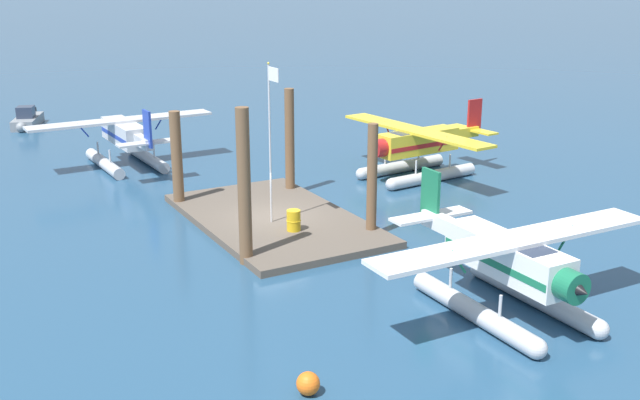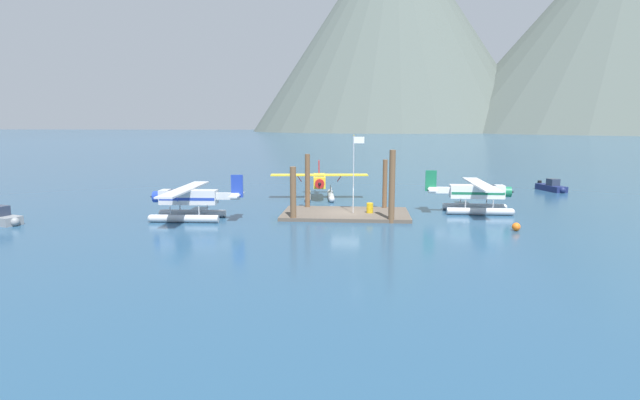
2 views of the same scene
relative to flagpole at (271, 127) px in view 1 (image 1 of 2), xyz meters
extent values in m
plane|color=navy|center=(-0.78, 0.45, -4.49)|extent=(1200.00, 1200.00, 0.00)
cube|color=brown|center=(-0.78, 0.45, -4.34)|extent=(11.10, 6.42, 0.30)
cylinder|color=brown|center=(-5.06, -2.46, -2.21)|extent=(0.51, 0.51, 4.56)
cylinder|color=brown|center=(3.06, -2.58, -1.50)|extent=(0.50, 0.50, 5.98)
cylinder|color=brown|center=(-4.46, 3.11, -1.86)|extent=(0.47, 0.47, 5.27)
cylinder|color=brown|center=(2.75, 3.25, -2.10)|extent=(0.42, 0.42, 4.78)
cylinder|color=silver|center=(-0.11, 0.00, -0.83)|extent=(0.08, 0.08, 6.73)
cube|color=white|center=(0.34, 0.00, 2.19)|extent=(0.90, 0.03, 0.56)
sphere|color=gold|center=(-0.11, 0.00, 2.59)|extent=(0.10, 0.10, 0.10)
cylinder|color=gold|center=(1.35, 0.32, -3.75)|extent=(0.58, 0.58, 0.88)
torus|color=gold|center=(1.35, 0.32, -3.75)|extent=(0.62, 0.62, 0.04)
sphere|color=orange|center=(12.36, -4.90, -4.18)|extent=(0.63, 0.63, 0.63)
cylinder|color=#B7BABF|center=(-13.90, -3.79, -4.17)|extent=(5.62, 0.85, 0.64)
sphere|color=#B7BABF|center=(-16.70, -3.90, -4.17)|extent=(0.64, 0.64, 0.64)
cylinder|color=#B7BABF|center=(-13.99, -1.30, -4.17)|extent=(5.62, 0.85, 0.64)
sphere|color=#B7BABF|center=(-16.79, -1.40, -4.17)|extent=(0.64, 0.64, 0.64)
cylinder|color=#B7BABF|center=(-15.10, -3.84, -3.50)|extent=(0.10, 0.10, 0.70)
cylinder|color=#B7BABF|center=(-12.70, -3.75, -3.50)|extent=(0.10, 0.10, 0.70)
cylinder|color=#B7BABF|center=(-15.19, -1.34, -3.50)|extent=(0.10, 0.10, 0.70)
cylinder|color=#B7BABF|center=(-12.79, -1.25, -3.50)|extent=(0.10, 0.10, 0.70)
cube|color=silver|center=(-13.95, -2.55, -2.55)|extent=(4.84, 1.42, 1.20)
cube|color=#1E389E|center=(-13.95, -2.55, -2.65)|extent=(4.75, 1.43, 0.24)
cube|color=#283347|center=(-15.02, -2.59, -2.22)|extent=(1.14, 1.09, 0.56)
cube|color=silver|center=(-14.25, -2.56, -1.88)|extent=(1.78, 10.44, 0.14)
cylinder|color=#1E389E|center=(-14.16, -4.76, -2.22)|extent=(0.10, 0.62, 0.84)
cylinder|color=#1E389E|center=(-14.33, -0.36, -2.22)|extent=(0.10, 0.62, 0.84)
cylinder|color=#1E389E|center=(-16.64, -2.65, -2.55)|extent=(0.64, 0.98, 0.96)
cone|color=black|center=(-17.09, -2.66, -2.55)|extent=(0.36, 0.37, 0.36)
cube|color=silver|center=(-10.70, -2.43, -2.45)|extent=(2.21, 0.52, 0.56)
cube|color=#1E389E|center=(-9.80, -2.39, -1.60)|extent=(1.00, 0.16, 1.90)
cube|color=silver|center=(-9.90, -2.40, -2.35)|extent=(0.92, 3.23, 0.10)
cylinder|color=#B7BABF|center=(11.09, 4.24, -4.17)|extent=(5.61, 0.71, 0.64)
sphere|color=#B7BABF|center=(13.89, 4.20, -4.17)|extent=(0.64, 0.64, 0.64)
cylinder|color=#B7BABF|center=(11.06, 1.74, -4.17)|extent=(5.61, 0.71, 0.64)
sphere|color=#B7BABF|center=(13.86, 1.70, -4.17)|extent=(0.64, 0.64, 0.64)
cylinder|color=#B7BABF|center=(12.29, 4.22, -3.50)|extent=(0.10, 0.10, 0.70)
cylinder|color=#B7BABF|center=(9.89, 4.25, -3.50)|extent=(0.10, 0.10, 0.70)
cylinder|color=#B7BABF|center=(12.26, 1.72, -3.50)|extent=(0.10, 0.10, 0.70)
cylinder|color=#B7BABF|center=(9.86, 1.75, -3.50)|extent=(0.10, 0.10, 0.70)
cube|color=white|center=(11.08, 2.99, -2.55)|extent=(4.82, 1.30, 1.20)
cube|color=#196B47|center=(11.08, 2.99, -2.65)|extent=(4.72, 1.32, 0.24)
cube|color=#283347|center=(12.16, 2.97, -2.22)|extent=(1.11, 1.07, 0.56)
cube|color=white|center=(11.38, 2.98, -1.88)|extent=(1.54, 10.42, 0.14)
cylinder|color=#196B47|center=(11.41, 5.18, -2.22)|extent=(0.09, 0.62, 0.84)
cylinder|color=#196B47|center=(11.35, 0.78, -2.22)|extent=(0.09, 0.62, 0.84)
cylinder|color=#196B47|center=(13.78, 2.95, -2.55)|extent=(0.61, 0.97, 0.96)
cone|color=black|center=(14.23, 2.95, -2.55)|extent=(0.35, 0.36, 0.36)
cube|color=white|center=(7.83, 3.03, -2.45)|extent=(2.21, 0.47, 0.56)
cube|color=#196B47|center=(6.93, 3.04, -1.60)|extent=(1.00, 0.13, 1.90)
cube|color=white|center=(7.03, 3.04, -2.35)|extent=(0.84, 3.21, 0.10)
cylinder|color=#B7BABF|center=(-2.73, 10.65, -4.17)|extent=(1.17, 5.64, 0.64)
sphere|color=#B7BABF|center=(-2.47, 7.87, -4.17)|extent=(0.64, 0.64, 0.64)
cylinder|color=#B7BABF|center=(-5.22, 10.42, -4.17)|extent=(1.17, 5.64, 0.64)
sphere|color=#B7BABF|center=(-4.96, 7.63, -4.17)|extent=(0.64, 0.64, 0.64)
cylinder|color=#B7BABF|center=(-2.62, 9.46, -3.50)|extent=(0.10, 0.10, 0.70)
cylinder|color=#B7BABF|center=(-2.85, 11.85, -3.50)|extent=(0.10, 0.10, 0.70)
cylinder|color=#B7BABF|center=(-5.11, 9.22, -3.50)|extent=(0.10, 0.10, 0.70)
cylinder|color=#B7BABF|center=(-5.34, 11.61, -3.50)|extent=(0.10, 0.10, 0.70)
cube|color=yellow|center=(-3.98, 10.53, -2.55)|extent=(1.69, 4.90, 1.20)
cube|color=#B21E1E|center=(-3.98, 10.53, -2.65)|extent=(1.70, 4.80, 0.24)
cube|color=#283347|center=(-3.88, 9.46, -2.22)|extent=(1.15, 1.20, 0.56)
cube|color=yellow|center=(-3.95, 10.24, -1.88)|extent=(10.49, 2.38, 0.14)
cylinder|color=#B21E1E|center=(-1.76, 10.44, -2.22)|extent=(0.63, 0.14, 0.84)
cylinder|color=#B21E1E|center=(-6.14, 10.03, -2.22)|extent=(0.63, 0.14, 0.84)
cylinder|color=#B21E1E|center=(-3.72, 7.85, -2.55)|extent=(1.01, 0.69, 0.96)
cone|color=black|center=(-3.68, 7.40, -2.55)|extent=(0.39, 0.38, 0.36)
cube|color=yellow|center=(-4.29, 13.77, -2.45)|extent=(0.65, 2.23, 0.56)
cube|color=#B21E1E|center=(-4.37, 14.67, -1.60)|extent=(0.21, 1.01, 1.90)
cube|color=yellow|center=(-4.36, 14.57, -2.35)|extent=(3.26, 1.10, 0.10)
cube|color=gray|center=(-28.85, -5.63, -4.14)|extent=(4.46, 2.84, 0.70)
sphere|color=gray|center=(-26.88, -6.35, -4.14)|extent=(0.70, 0.70, 0.70)
cube|color=#283347|center=(-28.57, -5.73, -3.39)|extent=(1.50, 1.44, 0.80)
cube|color=black|center=(-30.99, -4.85, -3.89)|extent=(0.42, 0.45, 0.80)
camera|label=1|loc=(27.63, -13.04, 6.11)|focal=42.03mm
camera|label=2|loc=(0.62, -43.58, 3.61)|focal=28.33mm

